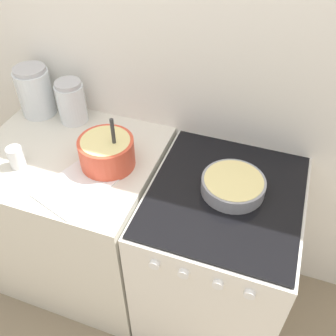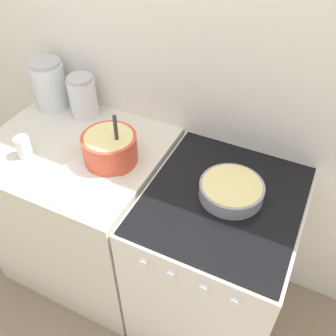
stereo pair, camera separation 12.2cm
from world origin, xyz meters
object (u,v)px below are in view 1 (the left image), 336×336
object	(u,v)px
stove	(216,257)
storage_jar_middle	(72,104)
baking_pan	(233,185)
tin_can	(16,157)
mixing_bowl	(107,151)
storage_jar_left	(36,94)

from	to	relation	value
stove	storage_jar_middle	size ratio (longest dim) A/B	4.16
baking_pan	storage_jar_middle	world-z (taller)	storage_jar_middle
baking_pan	stove	bearing A→B (deg)	-131.40
baking_pan	tin_can	bearing A→B (deg)	-169.84
mixing_bowl	tin_can	distance (m)	0.39
stove	tin_can	world-z (taller)	tin_can
mixing_bowl	tin_can	world-z (taller)	mixing_bowl
stove	mixing_bowl	world-z (taller)	mixing_bowl
mixing_bowl	storage_jar_left	world-z (taller)	storage_jar_left
stove	baking_pan	xyz separation A→B (m)	(0.02, 0.02, 0.47)
mixing_bowl	storage_jar_left	bearing A→B (deg)	154.36
stove	mixing_bowl	size ratio (longest dim) A/B	3.58
storage_jar_left	tin_can	size ratio (longest dim) A/B	2.56
mixing_bowl	tin_can	bearing A→B (deg)	-158.67
storage_jar_left	tin_can	xyz separation A→B (m)	(0.15, -0.38, -0.06)
storage_jar_middle	stove	bearing A→B (deg)	-16.43
stove	storage_jar_left	size ratio (longest dim) A/B	3.54
baking_pan	storage_jar_left	distance (m)	1.07
storage_jar_left	storage_jar_middle	distance (m)	0.20
mixing_bowl	storage_jar_middle	bearing A→B (deg)	141.59
storage_jar_left	tin_can	world-z (taller)	storage_jar_left
storage_jar_middle	baking_pan	bearing A→B (deg)	-14.64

